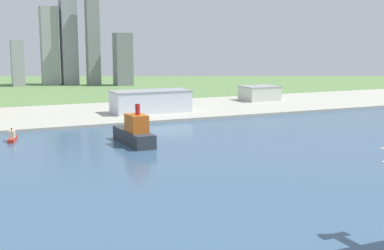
{
  "coord_description": "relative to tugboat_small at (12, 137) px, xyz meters",
  "views": [
    {
      "loc": [
        -104.14,
        28.08,
        66.6
      ],
      "look_at": [
        -16.85,
        223.88,
        31.63
      ],
      "focal_mm": 48.12,
      "sensor_mm": 36.0,
      "label": 1
    }
  ],
  "objects": [
    {
      "name": "ground_plane",
      "position": [
        76.21,
        -87.87,
        -2.82
      ],
      "size": [
        2400.0,
        2400.0,
        0.0
      ],
      "primitive_type": "plane",
      "color": "#587D45"
    },
    {
      "name": "water_bay",
      "position": [
        76.21,
        -147.87,
        -2.74
      ],
      "size": [
        840.0,
        360.0,
        0.15
      ],
      "primitive_type": "cube",
      "color": "#385675",
      "rests_on": "ground"
    },
    {
      "name": "industrial_pier",
      "position": [
        76.21,
        102.13,
        -1.57
      ],
      "size": [
        840.0,
        140.0,
        2.5
      ],
      "primitive_type": "cube",
      "color": "#A6A596",
      "rests_on": "ground"
    },
    {
      "name": "tugboat_small",
      "position": [
        0.0,
        0.0,
        0.0
      ],
      "size": [
        8.18,
        19.18,
        9.34
      ],
      "color": "#B22D1E",
      "rests_on": "water_bay"
    },
    {
      "name": "container_barge",
      "position": [
        72.11,
        -43.11,
        4.69
      ],
      "size": [
        14.73,
        48.86,
        27.17
      ],
      "color": "#2D3338",
      "rests_on": "water_bay"
    },
    {
      "name": "warehouse_main",
      "position": [
        127.45,
        81.63,
        9.71
      ],
      "size": [
        70.93,
        32.03,
        20.0
      ],
      "color": "silver",
      "rests_on": "industrial_pier"
    },
    {
      "name": "warehouse_annex",
      "position": [
        268.58,
        123.55,
        7.58
      ],
      "size": [
        37.8,
        31.9,
        15.76
      ],
      "color": "silver",
      "rests_on": "industrial_pier"
    },
    {
      "name": "distant_skyline",
      "position": [
        80.13,
        441.22,
        53.83
      ],
      "size": [
        285.61,
        81.35,
        142.47
      ],
      "color": "slate",
      "rests_on": "ground"
    }
  ]
}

